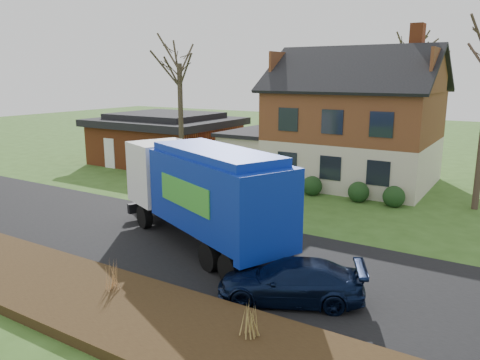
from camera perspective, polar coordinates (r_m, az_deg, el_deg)
The scene contains 12 objects.
ground at distance 18.58m, azimuth -6.82°, elevation -7.70°, with size 120.00×120.00×0.00m, color #32521B.
road at distance 18.57m, azimuth -6.82°, elevation -7.67°, with size 80.00×7.00×0.02m, color black.
mulch_verge at distance 15.10m, azimuth -19.78°, elevation -12.76°, with size 80.00×3.50×0.30m, color black.
main_house at distance 29.13m, azimuth 12.84°, elevation 7.63°, with size 12.95×8.95×9.26m.
ranch_house at distance 35.40m, azimuth -9.00°, elevation 5.03°, with size 9.80×8.20×3.70m.
garbage_truck at distance 17.62m, azimuth -4.55°, elevation -1.12°, with size 9.31×5.91×3.90m.
silver_sedan at distance 23.18m, azimuth -8.33°, elevation -1.87°, with size 1.41×4.06×1.34m, color #A7AAAF.
navy_wagon at distance 13.92m, azimuth 6.16°, elevation -12.16°, with size 1.72×4.23×1.23m, color black.
tree_front_west at distance 27.83m, azimuth -7.47°, elevation 16.04°, with size 3.31×3.31×9.85m.
tree_back at distance 37.65m, azimuth 19.72°, elevation 15.78°, with size 3.38×3.38×10.72m.
grass_clump_mid at distance 14.38m, azimuth -15.23°, elevation -11.19°, with size 0.31×0.26×0.87m.
grass_clump_east at distance 11.60m, azimuth 1.33°, elevation -16.63°, with size 0.38×0.31×0.94m.
Camera 1 is at (10.98, -13.53, 6.45)m, focal length 35.00 mm.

